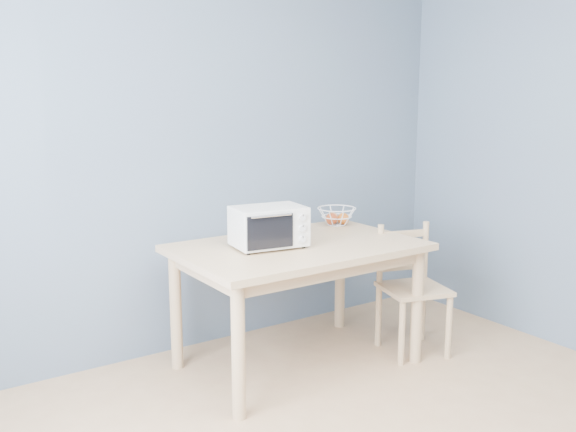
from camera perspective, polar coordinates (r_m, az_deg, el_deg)
room at (r=2.21m, az=16.50°, el=2.05°), size 4.01×4.51×2.61m
dining_table at (r=3.78m, az=0.88°, el=-4.02°), size 1.40×0.90×0.75m
toaster_oven at (r=3.65m, az=-1.95°, el=-0.93°), size 0.44×0.33×0.24m
fruit_basket at (r=4.29m, az=4.30°, el=-0.02°), size 0.32×0.32×0.12m
dining_chair at (r=4.15m, az=10.87°, el=-6.48°), size 0.47×0.47×0.80m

